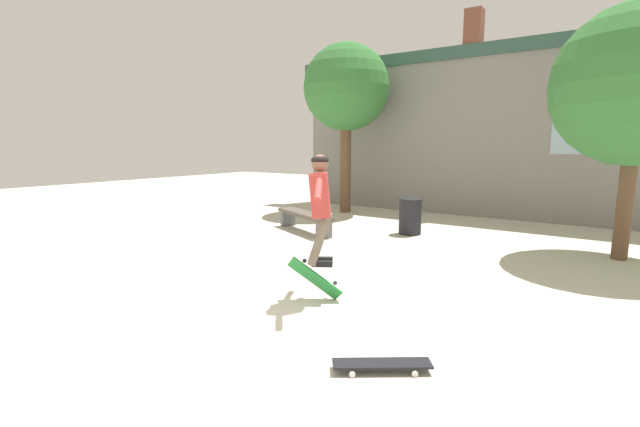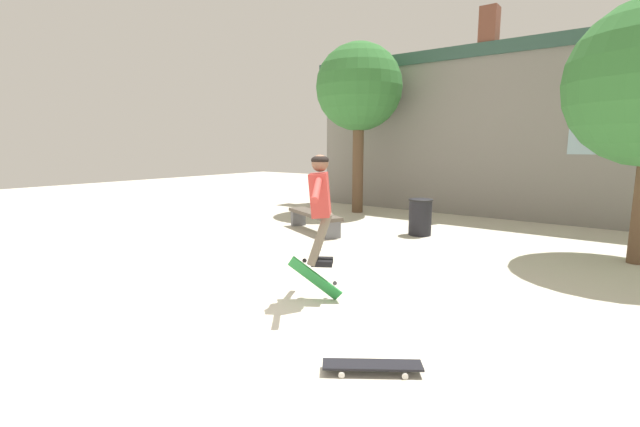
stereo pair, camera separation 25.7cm
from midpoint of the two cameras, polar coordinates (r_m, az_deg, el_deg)
The scene contains 8 objects.
ground_plane at distance 4.91m, azimuth -4.48°, elevation -14.50°, with size 40.00×40.00×0.00m, color beige.
building_backdrop at distance 12.63m, azimuth 23.82°, elevation 10.28°, with size 11.96×0.52×5.56m.
tree_left at distance 12.71m, azimuth 5.81°, elevation 16.25°, with size 2.46×2.46×4.83m.
park_bench at distance 9.78m, azimuth -0.04°, elevation -0.50°, with size 1.93×1.18×0.45m.
trash_bin at distance 9.68m, azimuth 13.96°, elevation -0.35°, with size 0.53×0.53×0.80m.
skater at distance 5.29m, azimuth 1.41°, elevation 1.81°, with size 0.74×1.13×1.38m.
skateboard_flipping at distance 5.50m, azimuth 0.65°, elevation -8.63°, with size 0.70×0.39×0.60m.
skateboard_resting at distance 3.99m, azimuth 8.94°, elevation -19.36°, with size 0.81×0.65×0.08m.
Camera 2 is at (3.11, -3.27, 1.96)m, focal length 24.00 mm.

